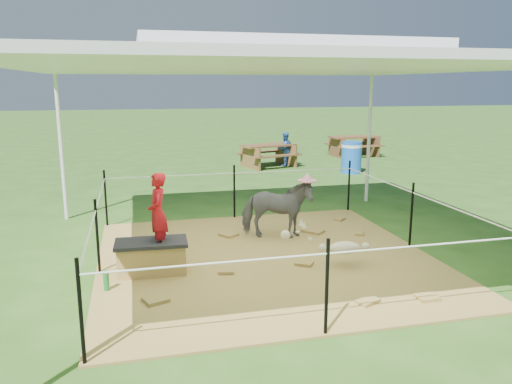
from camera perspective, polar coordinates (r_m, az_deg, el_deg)
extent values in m
plane|color=#2D5919|center=(7.10, 1.17, -7.72)|extent=(90.00, 90.00, 0.00)
cube|color=brown|center=(7.10, 1.17, -7.60)|extent=(4.60, 4.60, 0.03)
cylinder|color=silver|center=(9.60, -21.38, 4.66)|extent=(0.07, 0.07, 2.60)
cylinder|color=silver|center=(10.63, 12.78, 5.85)|extent=(0.07, 0.07, 2.60)
cube|color=white|center=(6.68, 1.27, 14.09)|extent=(6.30, 6.30, 0.08)
cube|color=white|center=(6.69, 1.28, 15.37)|extent=(3.30, 3.30, 0.22)
cylinder|color=black|center=(8.92, -16.81, -0.75)|extent=(0.04, 0.04, 1.00)
cylinder|color=black|center=(9.08, -2.49, -0.02)|extent=(0.04, 0.04, 1.00)
cylinder|color=black|center=(9.76, 10.57, 0.65)|extent=(0.04, 0.04, 1.00)
cylinder|color=black|center=(6.75, -17.67, -4.92)|extent=(0.04, 0.04, 1.00)
cylinder|color=black|center=(7.82, 17.34, -2.58)|extent=(0.04, 0.04, 1.00)
cylinder|color=black|center=(4.64, -19.39, -12.94)|extent=(0.04, 0.04, 1.00)
cylinder|color=black|center=(4.93, 8.09, -10.83)|extent=(0.04, 0.04, 1.00)
cylinder|color=white|center=(9.01, -2.51, 2.15)|extent=(4.50, 0.02, 0.02)
cylinder|color=white|center=(4.81, 8.22, -6.98)|extent=(4.50, 0.02, 0.02)
cylinder|color=white|center=(7.74, 17.50, -0.07)|extent=(0.02, 4.50, 0.02)
cylinder|color=white|center=(6.66, -17.87, -2.04)|extent=(0.02, 4.50, 0.02)
cube|color=#AA813D|center=(6.63, -11.82, -7.45)|extent=(0.87, 0.46, 0.38)
cube|color=black|center=(6.56, -11.90, -5.69)|extent=(0.93, 0.51, 0.05)
imported|color=red|center=(6.43, -11.20, -1.49)|extent=(0.26, 0.38, 1.03)
cylinder|color=#1B7932|center=(6.24, -16.75, -9.68)|extent=(0.07, 0.07, 0.24)
imported|color=#48484D|center=(7.85, 2.38, -1.98)|extent=(1.21, 0.79, 0.94)
cylinder|color=pink|center=(7.73, 2.42, 1.88)|extent=(0.29, 0.29, 0.14)
cylinder|color=blue|center=(14.14, 10.85, 3.91)|extent=(0.67, 0.67, 0.87)
cube|color=#50301B|center=(14.94, 1.44, 4.18)|extent=(1.88, 1.57, 0.67)
cube|color=brown|center=(17.49, 11.12, 5.16)|extent=(1.73, 1.29, 0.69)
imported|color=blue|center=(15.13, 3.30, 4.92)|extent=(0.60, 0.53, 1.02)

